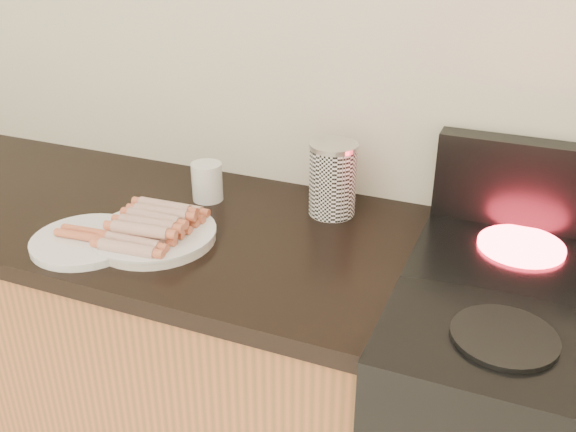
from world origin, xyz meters
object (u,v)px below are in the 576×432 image
at_px(main_plate, 155,236).
at_px(canister, 333,179).
at_px(mug, 207,182).
at_px(side_plate, 86,241).

xyz_separation_m(main_plate, canister, (0.32, 0.28, 0.08)).
bearing_deg(mug, main_plate, -91.38).
bearing_deg(canister, main_plate, -138.77).
distance_m(side_plate, canister, 0.57).
height_order(canister, mug, canister).
bearing_deg(mug, canister, 8.34).
xyz_separation_m(side_plate, mug, (0.13, 0.31, 0.04)).
distance_m(main_plate, canister, 0.43).
relative_size(main_plate, canister, 1.53).
bearing_deg(mug, side_plate, -113.13).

